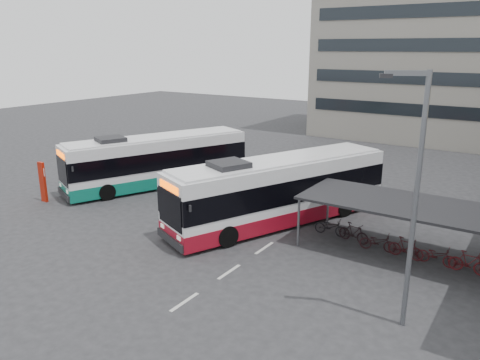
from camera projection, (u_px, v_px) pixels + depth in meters
The scene contains 10 objects.
ground at pixel (222, 237), 24.05m from camera, with size 120.00×120.00×0.00m, color #28282B.
bike_shelter at pixel (410, 228), 21.57m from camera, with size 10.00×4.00×2.54m.
road_markings at pixel (229, 272), 20.32m from camera, with size 0.15×7.60×0.01m.
bus_main at pixel (280, 191), 25.64m from camera, with size 7.85×13.24×3.90m.
bus_teal at pixel (157, 161), 32.54m from camera, with size 7.61×12.84×3.78m.
pedestrian at pixel (183, 234), 22.10m from camera, with size 0.67×0.44×1.83m, color black.
lamp_post at pixel (413, 189), 15.12m from camera, with size 1.45×0.77×8.77m.
sign_totem_south at pixel (43, 181), 29.25m from camera, with size 0.55×0.18×2.56m.
sign_totem_mid at pixel (110, 160), 34.97m from camera, with size 0.53×0.32×2.53m.
sign_totem_north at pixel (139, 154), 36.69m from camera, with size 0.56×0.24×2.60m.
Camera 1 is at (13.08, -18.11, 9.42)m, focal length 35.00 mm.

